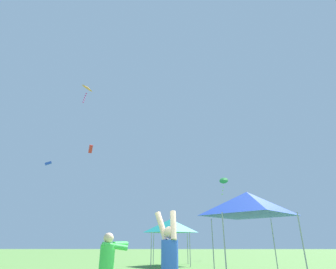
{
  "coord_description": "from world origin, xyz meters",
  "views": [
    {
      "loc": [
        -0.49,
        -5.81,
        1.42
      ],
      "look_at": [
        -0.67,
        13.47,
        9.36
      ],
      "focal_mm": 28.06,
      "sensor_mm": 36.0,
      "label": 1
    }
  ],
  "objects_px": {
    "person_flyer_blue": "(169,262)",
    "kite_blue_box": "(48,163)",
    "canopy_tent_blue": "(248,204)",
    "person_watcher_green": "(108,265)",
    "kite_orange_delta": "(87,88)",
    "kite_green_delta": "(224,181)",
    "kite_red_box": "(91,149)",
    "canopy_tent_teal": "(170,226)"
  },
  "relations": [
    {
      "from": "person_watcher_green",
      "to": "kite_orange_delta",
      "type": "distance_m",
      "value": 30.03
    },
    {
      "from": "kite_orange_delta",
      "to": "kite_red_box",
      "type": "relative_size",
      "value": 3.35
    },
    {
      "from": "person_flyer_blue",
      "to": "kite_green_delta",
      "type": "height_order",
      "value": "kite_green_delta"
    },
    {
      "from": "kite_red_box",
      "to": "kite_green_delta",
      "type": "bearing_deg",
      "value": 10.78
    },
    {
      "from": "person_flyer_blue",
      "to": "kite_orange_delta",
      "type": "bearing_deg",
      "value": 114.86
    },
    {
      "from": "canopy_tent_teal",
      "to": "kite_red_box",
      "type": "bearing_deg",
      "value": 145.47
    },
    {
      "from": "person_flyer_blue",
      "to": "canopy_tent_blue",
      "type": "bearing_deg",
      "value": 62.33
    },
    {
      "from": "canopy_tent_blue",
      "to": "kite_blue_box",
      "type": "height_order",
      "value": "kite_blue_box"
    },
    {
      "from": "person_flyer_blue",
      "to": "kite_blue_box",
      "type": "xyz_separation_m",
      "value": [
        -12.21,
        19.51,
        7.68
      ]
    },
    {
      "from": "person_flyer_blue",
      "to": "kite_blue_box",
      "type": "height_order",
      "value": "kite_blue_box"
    },
    {
      "from": "kite_blue_box",
      "to": "canopy_tent_teal",
      "type": "bearing_deg",
      "value": -25.42
    },
    {
      "from": "canopy_tent_blue",
      "to": "kite_blue_box",
      "type": "relative_size",
      "value": 5.41
    },
    {
      "from": "kite_blue_box",
      "to": "canopy_tent_blue",
      "type": "bearing_deg",
      "value": -38.06
    },
    {
      "from": "kite_orange_delta",
      "to": "kite_blue_box",
      "type": "xyz_separation_m",
      "value": [
        -1.78,
        -2.99,
        -10.67
      ]
    },
    {
      "from": "person_watcher_green",
      "to": "canopy_tent_blue",
      "type": "relative_size",
      "value": 0.44
    },
    {
      "from": "canopy_tent_teal",
      "to": "kite_orange_delta",
      "type": "distance_m",
      "value": 21.74
    },
    {
      "from": "canopy_tent_teal",
      "to": "kite_orange_delta",
      "type": "relative_size",
      "value": 1.02
    },
    {
      "from": "person_flyer_blue",
      "to": "kite_green_delta",
      "type": "bearing_deg",
      "value": 75.46
    },
    {
      "from": "canopy_tent_blue",
      "to": "kite_orange_delta",
      "type": "xyz_separation_m",
      "value": [
        -14.13,
        15.45,
        16.29
      ]
    },
    {
      "from": "person_flyer_blue",
      "to": "canopy_tent_blue",
      "type": "height_order",
      "value": "canopy_tent_blue"
    },
    {
      "from": "kite_blue_box",
      "to": "kite_red_box",
      "type": "bearing_deg",
      "value": -3.65
    },
    {
      "from": "person_watcher_green",
      "to": "kite_blue_box",
      "type": "distance_m",
      "value": 23.15
    },
    {
      "from": "canopy_tent_teal",
      "to": "canopy_tent_blue",
      "type": "relative_size",
      "value": 0.8
    },
    {
      "from": "person_watcher_green",
      "to": "canopy_tent_teal",
      "type": "distance_m",
      "value": 13.25
    },
    {
      "from": "canopy_tent_blue",
      "to": "kite_red_box",
      "type": "xyz_separation_m",
      "value": [
        -11.74,
        12.19,
        7.04
      ]
    },
    {
      "from": "person_flyer_blue",
      "to": "kite_orange_delta",
      "type": "height_order",
      "value": "kite_orange_delta"
    },
    {
      "from": "canopy_tent_blue",
      "to": "kite_orange_delta",
      "type": "distance_m",
      "value": 26.53
    },
    {
      "from": "person_watcher_green",
      "to": "canopy_tent_teal",
      "type": "relative_size",
      "value": 0.55
    },
    {
      "from": "person_watcher_green",
      "to": "kite_orange_delta",
      "type": "height_order",
      "value": "kite_orange_delta"
    },
    {
      "from": "kite_red_box",
      "to": "person_watcher_green",
      "type": "bearing_deg",
      "value": -70.24
    },
    {
      "from": "canopy_tent_teal",
      "to": "canopy_tent_blue",
      "type": "bearing_deg",
      "value": -61.01
    },
    {
      "from": "kite_red_box",
      "to": "canopy_tent_blue",
      "type": "bearing_deg",
      "value": -46.07
    },
    {
      "from": "person_flyer_blue",
      "to": "person_watcher_green",
      "type": "xyz_separation_m",
      "value": [
        -1.35,
        0.61,
        -0.1
      ]
    },
    {
      "from": "canopy_tent_blue",
      "to": "kite_blue_box",
      "type": "distance_m",
      "value": 20.98
    },
    {
      "from": "person_watcher_green",
      "to": "kite_green_delta",
      "type": "bearing_deg",
      "value": 71.72
    },
    {
      "from": "kite_green_delta",
      "to": "kite_blue_box",
      "type": "height_order",
      "value": "kite_blue_box"
    },
    {
      "from": "kite_green_delta",
      "to": "person_watcher_green",
      "type": "bearing_deg",
      "value": -108.28
    },
    {
      "from": "kite_blue_box",
      "to": "person_watcher_green",
      "type": "bearing_deg",
      "value": -60.11
    },
    {
      "from": "canopy_tent_teal",
      "to": "canopy_tent_blue",
      "type": "xyz_separation_m",
      "value": [
        3.68,
        -6.64,
        0.63
      ]
    },
    {
      "from": "canopy_tent_blue",
      "to": "kite_orange_delta",
      "type": "relative_size",
      "value": 1.27
    },
    {
      "from": "canopy_tent_teal",
      "to": "kite_red_box",
      "type": "distance_m",
      "value": 12.43
    },
    {
      "from": "person_flyer_blue",
      "to": "kite_green_delta",
      "type": "distance_m",
      "value": 23.47
    }
  ]
}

